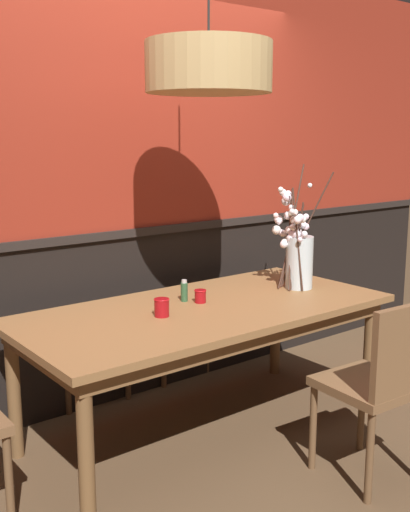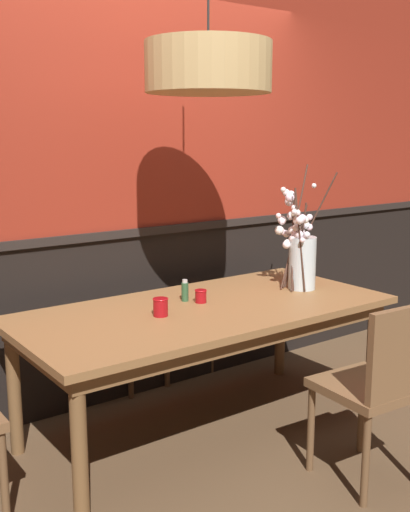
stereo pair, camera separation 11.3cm
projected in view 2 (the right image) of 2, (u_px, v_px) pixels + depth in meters
The scene contains 11 objects.
ground_plane at pixel (205, 432), 3.50m from camera, with size 24.00×24.00×0.00m, color brown.
back_wall at pixel (134, 182), 3.83m from camera, with size 5.81×0.14×2.74m.
dining_table at pixel (205, 320), 3.37m from camera, with size 2.06×0.97×0.74m.
chair_far_side_right at pixel (168, 296), 4.33m from camera, with size 0.49×0.42×0.96m.
chair_near_side_right at pixel (378, 382), 2.88m from camera, with size 0.44×0.45×0.91m.
chair_far_side_left at pixel (85, 317), 3.96m from camera, with size 0.49×0.44×0.89m.
vase_with_blossoms at pixel (300, 254), 3.72m from camera, with size 0.37×0.28×0.74m.
candle_holder_nearer_center at pixel (201, 296), 3.43m from camera, with size 0.07×0.07×0.07m.
candle_holder_nearer_edge at pixel (161, 307), 3.17m from camera, with size 0.08×0.08×0.09m.
condiment_bottle at pixel (185, 291), 3.46m from camera, with size 0.04×0.04×0.12m.
pendant_lamp at pixel (208, 67), 3.06m from camera, with size 0.63×0.63×0.88m.
Camera 2 is at (-1.91, -2.62, 1.65)m, focal length 43.25 mm.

